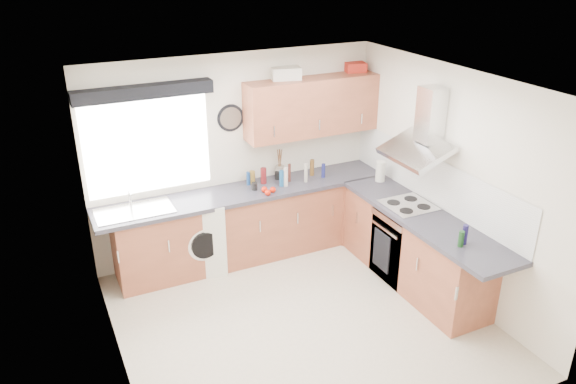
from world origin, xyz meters
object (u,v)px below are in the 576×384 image
washing_machine (197,234)px  oven (405,243)px  upper_cabinets (312,107)px  extractor_hood (423,132)px

washing_machine → oven: bearing=-18.1°
upper_cabinets → washing_machine: bearing=-176.2°
oven → upper_cabinets: size_ratio=0.50×
oven → upper_cabinets: 1.99m
extractor_hood → upper_cabinets: bearing=116.1°
oven → washing_machine: washing_machine is taller
extractor_hood → upper_cabinets: size_ratio=0.46×
oven → upper_cabinets: upper_cabinets is taller
extractor_hood → washing_machine: 2.87m
extractor_hood → upper_cabinets: 1.48m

